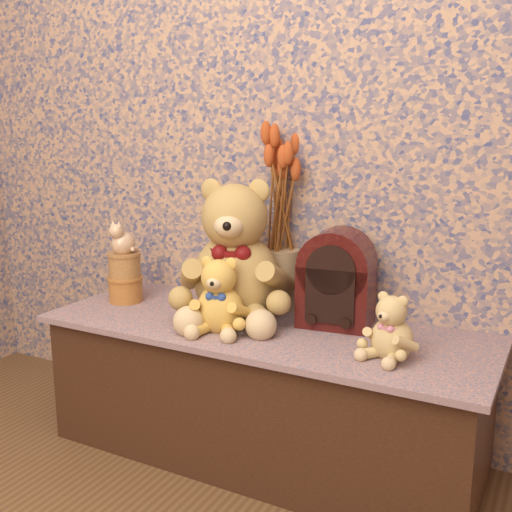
# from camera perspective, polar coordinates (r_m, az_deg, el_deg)

# --- Properties ---
(display_shelf) EXTENTS (1.46, 0.55, 0.46)m
(display_shelf) POSITION_cam_1_polar(r_m,az_deg,el_deg) (2.06, 0.67, -12.56)
(display_shelf) COLOR #3A5278
(display_shelf) RESTS_ON ground
(teddy_large) EXTENTS (0.53, 0.58, 0.50)m
(teddy_large) POSITION_cam_1_polar(r_m,az_deg,el_deg) (2.02, -1.89, 1.18)
(teddy_large) COLOR olive
(teddy_large) RESTS_ON display_shelf
(teddy_medium) EXTENTS (0.25, 0.28, 0.26)m
(teddy_medium) POSITION_cam_1_polar(r_m,az_deg,el_deg) (1.90, -3.41, -3.29)
(teddy_medium) COLOR gold
(teddy_medium) RESTS_ON display_shelf
(teddy_small) EXTENTS (0.21, 0.23, 0.20)m
(teddy_small) POSITION_cam_1_polar(r_m,az_deg,el_deg) (1.73, 12.74, -6.18)
(teddy_small) COLOR tan
(teddy_small) RESTS_ON display_shelf
(cathedral_radio) EXTENTS (0.25, 0.19, 0.32)m
(cathedral_radio) POSITION_cam_1_polar(r_m,az_deg,el_deg) (1.96, 7.61, -2.03)
(cathedral_radio) COLOR #330A09
(cathedral_radio) RESTS_ON display_shelf
(ceramic_vase) EXTENTS (0.17, 0.17, 0.21)m
(ceramic_vase) POSITION_cam_1_polar(r_m,az_deg,el_deg) (2.14, 2.40, -2.17)
(ceramic_vase) COLOR tan
(ceramic_vase) RESTS_ON display_shelf
(dried_stalks) EXTENTS (0.24, 0.24, 0.45)m
(dried_stalks) POSITION_cam_1_polar(r_m,az_deg,el_deg) (2.08, 2.48, 6.67)
(dried_stalks) COLOR #B9481D
(dried_stalks) RESTS_ON ceramic_vase
(biscuit_tin_lower) EXTENTS (0.15, 0.15, 0.09)m
(biscuit_tin_lower) POSITION_cam_1_polar(r_m,az_deg,el_deg) (2.28, -12.17, -3.09)
(biscuit_tin_lower) COLOR gold
(biscuit_tin_lower) RESTS_ON display_shelf
(biscuit_tin_upper) EXTENTS (0.13, 0.13, 0.09)m
(biscuit_tin_upper) POSITION_cam_1_polar(r_m,az_deg,el_deg) (2.26, -12.27, -0.89)
(biscuit_tin_upper) COLOR tan
(biscuit_tin_upper) RESTS_ON biscuit_tin_lower
(cat_figurine) EXTENTS (0.11, 0.11, 0.13)m
(cat_figurine) POSITION_cam_1_polar(r_m,az_deg,el_deg) (2.24, -12.40, 1.81)
(cat_figurine) COLOR silver
(cat_figurine) RESTS_ON biscuit_tin_upper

